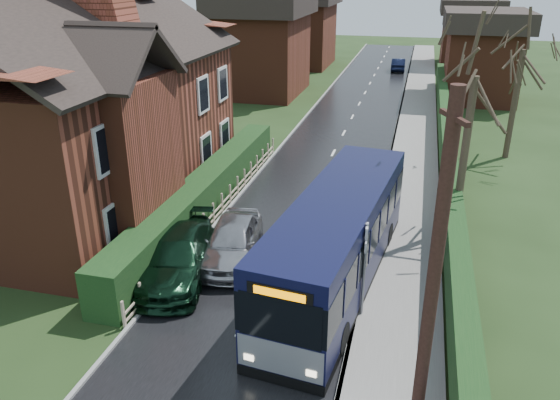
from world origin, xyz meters
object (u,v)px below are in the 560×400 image
(bus, at_px, (337,242))
(telegraph_pole, at_px, (433,286))
(brick_house, at_px, (84,102))
(car_green, at_px, (176,256))
(car_silver, at_px, (232,241))
(bus_stop_sign, at_px, (365,258))

(bus, xyz_separation_m, telegraph_pole, (2.60, -5.79, 2.35))
(brick_house, xyz_separation_m, car_green, (5.83, -4.76, -3.65))
(bus, bearing_deg, car_silver, 175.93)
(car_silver, distance_m, bus_stop_sign, 5.38)
(car_silver, bearing_deg, car_green, -141.17)
(car_green, height_order, telegraph_pole, telegraph_pole)
(bus, xyz_separation_m, car_green, (-5.10, -0.77, -0.78))
(telegraph_pole, bearing_deg, bus_stop_sign, 87.39)
(car_silver, distance_m, car_green, 2.03)
(car_silver, relative_size, car_green, 0.85)
(brick_house, distance_m, bus_stop_sign, 13.40)
(telegraph_pole, bearing_deg, car_green, 123.35)
(brick_house, xyz_separation_m, telegraph_pole, (13.53, -9.78, -0.52))
(car_green, xyz_separation_m, telegraph_pole, (7.70, -5.02, 3.13))
(car_silver, xyz_separation_m, telegraph_pole, (6.30, -6.49, 3.12))
(brick_house, bearing_deg, telegraph_pole, -35.84)
(bus, height_order, bus_stop_sign, bus)
(brick_house, bearing_deg, car_silver, -24.44)
(bus, bearing_deg, telegraph_pole, -59.05)
(brick_house, distance_m, car_silver, 8.74)
(brick_house, height_order, car_silver, brick_house)
(brick_house, height_order, bus_stop_sign, brick_house)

